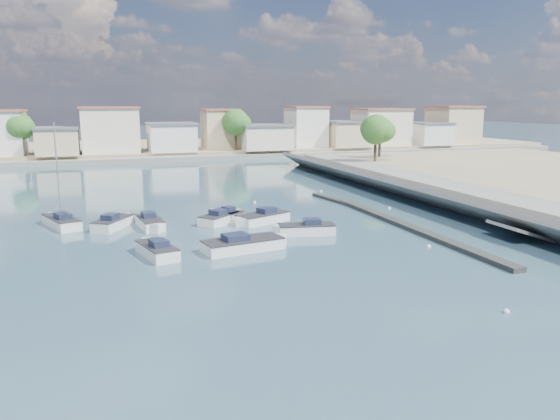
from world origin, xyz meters
name	(u,v)px	position (x,y,z in m)	size (l,w,h in m)	color
ground	(239,183)	(0.00, 40.00, 0.00)	(400.00, 400.00, 0.00)	#304F60
seawall_walkway	(497,204)	(18.50, 13.00, 0.90)	(5.00, 90.00, 1.80)	slate
breakwater	(391,220)	(6.90, 12.69, 0.17)	(2.00, 31.02, 0.35)	black
far_shore_land	(181,148)	(0.00, 92.00, 0.70)	(160.00, 40.00, 1.40)	gray
far_shore_quay	(198,158)	(0.00, 71.00, 0.40)	(160.00, 2.50, 0.80)	slate
far_town	(245,131)	(10.71, 76.92, 4.93)	(113.01, 12.80, 8.35)	#ECE3C5
shore_trees	(245,126)	(8.34, 68.11, 6.22)	(74.56, 38.32, 7.92)	#38281E
motorboat_a	(156,250)	(-13.98, 8.25, 0.38)	(2.74, 4.97, 1.48)	silver
motorboat_b	(223,218)	(-7.22, 17.28, 0.38)	(4.60, 4.30, 1.48)	silver
motorboat_c	(303,230)	(-2.10, 10.82, 0.38)	(5.11, 2.54, 1.48)	silver
motorboat_d	(260,219)	(-4.18, 15.95, 0.38)	(5.36, 3.81, 1.48)	silver
motorboat_e	(115,223)	(-16.39, 18.27, 0.38)	(3.77, 4.60, 1.48)	silver
motorboat_f	(225,216)	(-6.84, 18.33, 0.38)	(2.81, 3.78, 1.48)	silver
motorboat_g	(151,224)	(-13.53, 16.95, 0.38)	(2.23, 4.93, 1.48)	silver
motorboat_h	(247,245)	(-7.61, 7.73, 0.38)	(6.56, 3.29, 1.48)	silver
sailboat	(60,221)	(-20.77, 20.18, 0.42)	(3.57, 5.84, 9.00)	silver
mooring_buoys	(346,221)	(3.29, 14.26, 0.05)	(12.69, 38.52, 0.34)	silver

